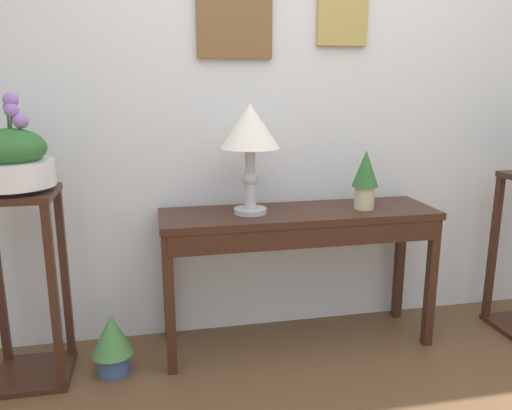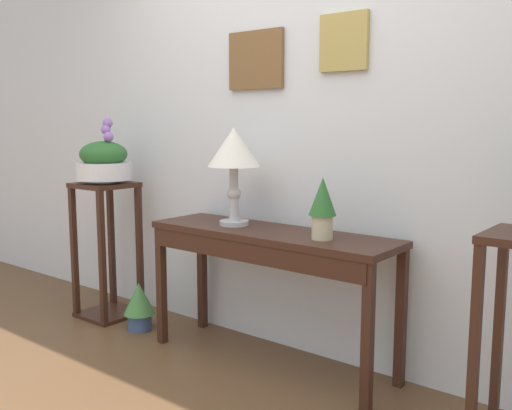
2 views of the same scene
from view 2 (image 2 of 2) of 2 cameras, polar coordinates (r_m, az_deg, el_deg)
name	(u,v)px [view 2 (image 2 of 2)]	position (r m, az deg, el deg)	size (l,w,h in m)	color
back_wall_with_art	(306,100)	(3.17, 4.93, 10.34)	(9.00, 0.13, 2.80)	silver
console_table	(267,249)	(2.99, 1.14, -4.40)	(1.39, 0.40, 0.72)	#381E14
table_lamp	(234,153)	(3.10, -2.21, 5.17)	(0.29, 0.29, 0.53)	#B7B7BC
potted_plant_on_console	(323,205)	(2.75, 6.61, 0.02)	(0.13, 0.13, 0.30)	beige
pedestal_stand_left	(107,250)	(3.92, -14.53, -4.36)	(0.34, 0.34, 0.89)	#381E14
planter_bowl_wide_left	(104,162)	(3.83, -14.83, 4.17)	(0.35, 0.35, 0.41)	silver
potted_plant_floor	(139,304)	(3.68, -11.48, -9.58)	(0.19, 0.19, 0.30)	#3D5684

